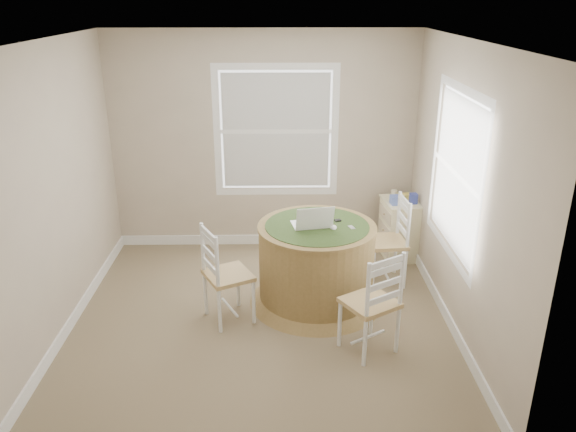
{
  "coord_description": "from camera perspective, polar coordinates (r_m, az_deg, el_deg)",
  "views": [
    {
      "loc": [
        0.18,
        -4.68,
        2.95
      ],
      "look_at": [
        0.27,
        0.45,
        0.91
      ],
      "focal_mm": 35.0,
      "sensor_mm": 36.0,
      "label": 1
    }
  ],
  "objects": [
    {
      "name": "chair_right",
      "position": [
        6.11,
        9.93,
        -2.56
      ],
      "size": [
        0.43,
        0.45,
        0.95
      ],
      "primitive_type": null,
      "rotation": [
        0.0,
        0.0,
        -1.49
      ],
      "color": "white",
      "rests_on": "ground"
    },
    {
      "name": "laptop",
      "position": [
        5.45,
        2.45,
        -0.73
      ],
      "size": [
        0.42,
        0.38,
        0.25
      ],
      "rotation": [
        0.0,
        0.0,
        3.33
      ],
      "color": "white",
      "rests_on": "round_table"
    },
    {
      "name": "chair_near",
      "position": [
        4.94,
        8.32,
        -8.65
      ],
      "size": [
        0.57,
        0.56,
        0.95
      ],
      "primitive_type": null,
      "rotation": [
        0.0,
        0.0,
        3.69
      ],
      "color": "white",
      "rests_on": "ground"
    },
    {
      "name": "phone",
      "position": [
        5.46,
        6.47,
        -1.2
      ],
      "size": [
        0.07,
        0.1,
        0.02
      ],
      "primitive_type": "cube",
      "rotation": [
        0.0,
        0.0,
        0.31
      ],
      "color": "#B7BABF",
      "rests_on": "round_table"
    },
    {
      "name": "chair_left",
      "position": [
        5.36,
        -6.09,
        -5.95
      ],
      "size": [
        0.55,
        0.56,
        0.95
      ],
      "primitive_type": null,
      "rotation": [
        0.0,
        0.0,
        2.05
      ],
      "color": "white",
      "rests_on": "ground"
    },
    {
      "name": "keys",
      "position": [
        5.6,
        5.07,
        -0.5
      ],
      "size": [
        0.07,
        0.07,
        0.02
      ],
      "primitive_type": "cube",
      "rotation": [
        0.0,
        0.0,
        0.31
      ],
      "color": "black",
      "rests_on": "round_table"
    },
    {
      "name": "tissue_box",
      "position": [
        6.54,
        10.97,
        1.64
      ],
      "size": [
        0.13,
        0.13,
        0.1
      ],
      "primitive_type": "cube",
      "rotation": [
        0.0,
        0.0,
        0.12
      ],
      "color": "#5269BC",
      "rests_on": "corner_chest"
    },
    {
      "name": "mouse",
      "position": [
        5.43,
        4.64,
        -1.16
      ],
      "size": [
        0.1,
        0.12,
        0.04
      ],
      "primitive_type": "ellipsoid",
      "rotation": [
        0.0,
        0.0,
        0.31
      ],
      "color": "white",
      "rests_on": "round_table"
    },
    {
      "name": "round_table",
      "position": [
        5.64,
        2.9,
        -4.58
      ],
      "size": [
        1.35,
        1.35,
        0.84
      ],
      "rotation": [
        0.0,
        0.0,
        0.31
      ],
      "color": "olive",
      "rests_on": "ground"
    },
    {
      "name": "room",
      "position": [
        5.12,
        -1.07,
        2.87
      ],
      "size": [
        3.64,
        3.64,
        2.64
      ],
      "color": "#867855",
      "rests_on": "ground"
    },
    {
      "name": "corner_chest",
      "position": [
        6.79,
        11.22,
        -1.26
      ],
      "size": [
        0.45,
        0.57,
        0.7
      ],
      "rotation": [
        0.0,
        0.0,
        0.12
      ],
      "color": "beige",
      "rests_on": "ground"
    },
    {
      "name": "box_yellow",
      "position": [
        6.72,
        11.69,
        1.94
      ],
      "size": [
        0.16,
        0.12,
        0.06
      ],
      "primitive_type": "cube",
      "rotation": [
        0.0,
        0.0,
        0.12
      ],
      "color": "#ECD353",
      "rests_on": "corner_chest"
    },
    {
      "name": "cup_cream",
      "position": [
        6.74,
        10.79,
        2.2
      ],
      "size": [
        0.07,
        0.07,
        0.09
      ],
      "primitive_type": "cylinder",
      "color": "beige",
      "rests_on": "corner_chest"
    },
    {
      "name": "box_blue",
      "position": [
        6.59,
        12.52,
        1.77
      ],
      "size": [
        0.09,
        0.09,
        0.12
      ],
      "primitive_type": "cube",
      "rotation": [
        0.0,
        0.0,
        0.12
      ],
      "color": "#323E97",
      "rests_on": "corner_chest"
    }
  ]
}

